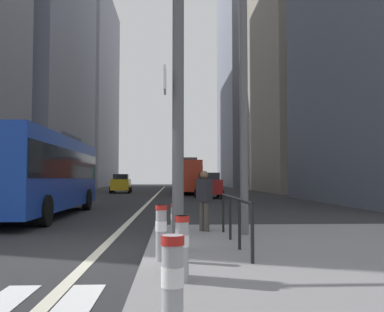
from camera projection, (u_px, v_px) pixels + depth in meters
ground_plane at (150, 201)px, 28.32m from camera, size 160.00×160.00×0.00m
lane_centre_line at (156, 195)px, 38.30m from camera, size 0.20×80.00×0.01m
office_tower_left_mid at (27, 27)px, 50.84m from camera, size 12.13×23.18×39.33m
office_tower_left_far at (80, 91)px, 79.67m from camera, size 11.46×25.36×36.03m
office_tower_right_mid at (299, 66)px, 52.26m from camera, size 10.97×23.87×30.75m
office_tower_right_far at (254, 35)px, 80.75m from camera, size 11.91×23.58×57.64m
city_bus_blue_oncoming at (40, 170)px, 16.74m from camera, size 2.79×10.88×3.40m
city_bus_red_receding at (187, 175)px, 41.80m from camera, size 2.78×11.55×3.40m
city_bus_red_distant at (182, 176)px, 62.72m from camera, size 2.90×11.63×3.40m
car_oncoming_mid at (121, 183)px, 43.63m from camera, size 2.19×4.43×1.94m
car_receding_near at (208, 185)px, 32.78m from camera, size 2.05×4.35×1.94m
traffic_signal_gantry at (76, 43)px, 8.05m from camera, size 5.85×0.65×6.00m
street_lamp_post at (243, 27)px, 10.56m from camera, size 5.50×0.32×8.00m
bollard_front at (173, 284)px, 3.49m from camera, size 0.20×0.20×0.90m
bollard_left at (182, 245)px, 5.61m from camera, size 0.20×0.20×0.87m
bollard_right at (161, 230)px, 7.04m from camera, size 0.20×0.20×0.92m
bollard_back at (175, 218)px, 9.85m from camera, size 0.20×0.20×0.77m
pedestrian_railing at (234, 209)px, 8.80m from camera, size 0.06×4.01×0.98m
pedestrian_walking at (204, 198)px, 10.98m from camera, size 0.43×0.45×1.56m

